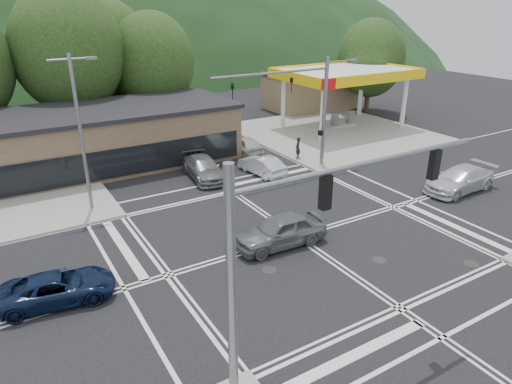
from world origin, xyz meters
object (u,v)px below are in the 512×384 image
car_silver_east (460,179)px  pedestrian (298,148)px  car_blue_west (58,288)px  car_queue_b (245,144)px  car_grey_center (280,230)px  car_queue_a (262,165)px  car_northbound (204,168)px

car_silver_east → pedestrian: pedestrian is taller
car_blue_west → car_queue_b: (16.58, 13.50, 0.07)m
car_blue_west → car_grey_center: size_ratio=0.94×
car_blue_west → car_queue_b: bearing=-42.5°
car_blue_west → car_queue_b: size_ratio=1.11×
car_queue_a → car_northbound: (-3.91, 1.46, 0.06)m
car_silver_east → car_northbound: bearing=-130.7°
car_grey_center → car_northbound: size_ratio=0.96×
car_blue_west → car_northbound: bearing=-40.0°
car_queue_a → car_northbound: bearing=-27.7°
car_northbound → pedestrian: bearing=5.7°
car_silver_east → car_northbound: car_silver_east is taller
car_northbound → pedestrian: 8.01m
car_blue_west → car_queue_a: size_ratio=1.12×
car_blue_west → car_northbound: car_northbound is taller
pedestrian → car_northbound: bearing=-39.4°
car_blue_west → car_queue_a: car_queue_a is taller
car_blue_west → car_silver_east: size_ratio=0.85×
car_queue_a → car_blue_west: bearing=22.2°
car_queue_b → pedestrian: 4.54m
car_silver_east → car_queue_b: (-7.97, 14.30, -0.08)m
car_blue_west → car_grey_center: 10.49m
car_queue_a → car_queue_b: size_ratio=0.99×
car_queue_a → pedestrian: 4.31m
car_blue_west → car_grey_center: car_grey_center is taller
car_silver_east → car_queue_b: 16.37m
car_queue_a → car_grey_center: bearing=56.2°
car_queue_a → pedestrian: bearing=-169.4°
car_queue_b → pedestrian: size_ratio=2.46×
car_silver_east → pedestrian: size_ratio=3.23×
car_silver_east → car_blue_west: bearing=-93.6°
car_grey_center → car_queue_a: bearing=156.1°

